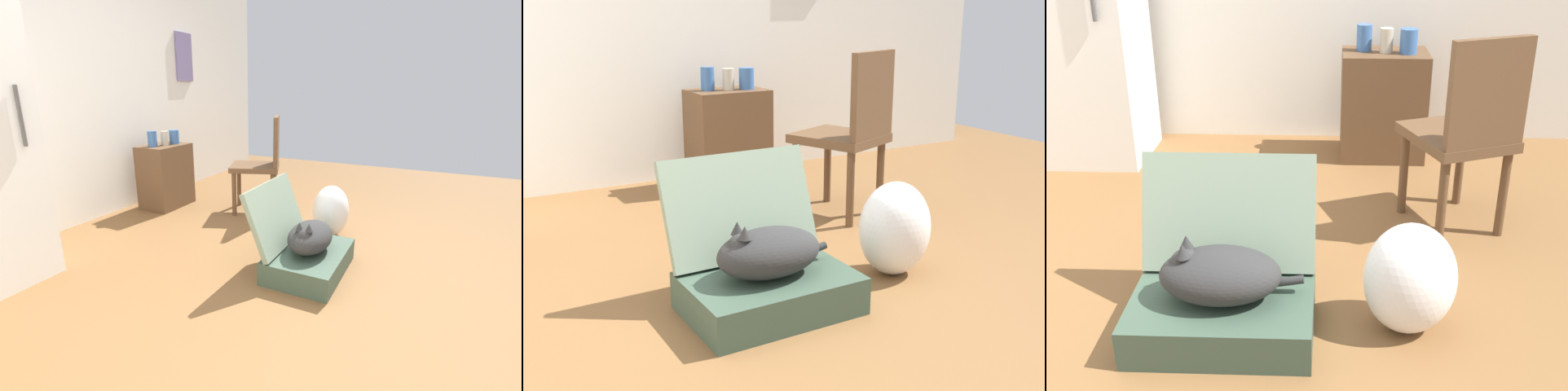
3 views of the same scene
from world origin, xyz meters
The scene contains 11 objects.
ground_plane centered at (0.00, 0.00, 0.00)m, with size 7.68×7.68×0.00m, color brown.
wall_back centered at (0.00, 2.26, 1.30)m, with size 6.40×0.15×2.60m.
suitcase_base centered at (0.04, 0.00, 0.08)m, with size 0.67×0.46×0.16m, color #384C3D.
suitcase_lid centered at (0.04, 0.25, 0.38)m, with size 0.67×0.46×0.04m, color gray.
cat centered at (0.04, 0.00, 0.26)m, with size 0.52×0.28×0.24m.
plastic_bag_white centered at (0.73, 0.06, 0.22)m, with size 0.34×0.30×0.44m, color white.
side_table centered at (0.75, 1.85, 0.33)m, with size 0.51×0.35×0.65m, color brown.
vase_tall centered at (0.62, 1.88, 0.73)m, with size 0.09×0.09×0.15m, color #38609E.
vase_short centered at (0.88, 1.81, 0.72)m, with size 0.10×0.10×0.14m, color #38609E.
vase_round centered at (0.75, 1.83, 0.72)m, with size 0.08×0.08×0.14m, color #B7AD99.
chair centered at (1.05, 0.86, 0.51)m, with size 0.55×0.59×0.96m.
Camera 1 is at (-2.10, -0.71, 1.21)m, focal length 24.78 mm.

